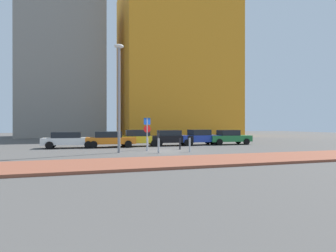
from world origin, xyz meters
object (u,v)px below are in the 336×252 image
object	(u,v)px
parking_sign_post	(147,130)
street_lamp	(119,90)
parked_car_white	(69,139)
traffic_bollard_edge	(190,145)
parked_car_orange	(110,139)
parked_car_yellow	(138,138)
traffic_bollard_near	(147,144)
traffic_bollard_mid	(180,144)
parked_car_blue	(199,137)
traffic_bollard_far	(159,146)
parked_car_black	(171,137)
parked_car_green	(229,137)
parking_meter	(158,139)

from	to	relation	value
parking_sign_post	street_lamp	xyz separation A→B (m)	(-2.49, -1.83, 2.94)
parked_car_white	traffic_bollard_edge	size ratio (longest dim) A/B	4.37
parked_car_orange	parked_car_yellow	bearing A→B (deg)	11.08
parked_car_yellow	traffic_bollard_edge	xyz separation A→B (m)	(2.61, -6.81, -0.28)
traffic_bollard_near	traffic_bollard_mid	size ratio (longest dim) A/B	1.12
parked_car_blue	traffic_bollard_near	distance (m)	8.00
street_lamp	traffic_bollard_near	bearing A→B (deg)	19.83
parked_car_white	parked_car_orange	bearing A→B (deg)	-3.64
parking_sign_post	traffic_bollard_near	xyz separation A→B (m)	(-0.20, -1.00, -1.13)
traffic_bollard_near	traffic_bollard_far	world-z (taller)	traffic_bollard_far
parked_car_black	traffic_bollard_edge	world-z (taller)	parked_car_black
parked_car_black	traffic_bollard_edge	xyz separation A→B (m)	(-0.58, -6.63, -0.26)
parked_car_white	parked_car_green	distance (m)	15.70
parked_car_black	parking_sign_post	world-z (taller)	parking_sign_post
parking_sign_post	parked_car_yellow	bearing A→B (deg)	89.80
parked_car_green	traffic_bollard_edge	xyz separation A→B (m)	(-6.86, -6.29, -0.24)
traffic_bollard_mid	parked_car_green	bearing A→B (deg)	30.32
parked_car_orange	traffic_bollard_near	bearing A→B (deg)	-60.68
street_lamp	traffic_bollard_mid	size ratio (longest dim) A/B	8.47
traffic_bollard_mid	traffic_bollard_edge	distance (m)	2.30
parked_car_blue	parked_car_green	size ratio (longest dim) A/B	0.97
parking_meter	parked_car_black	bearing A→B (deg)	58.76
street_lamp	traffic_bollard_mid	distance (m)	6.73
parked_car_orange	parked_car_black	xyz separation A→B (m)	(5.89, 0.35, 0.04)
parked_car_yellow	parked_car_blue	xyz separation A→B (m)	(6.23, -0.23, -0.02)
parked_car_black	street_lamp	size ratio (longest dim) A/B	0.53
parked_car_blue	traffic_bollard_mid	size ratio (longest dim) A/B	4.69
parking_meter	street_lamp	world-z (taller)	street_lamp
parking_meter	traffic_bollard_near	xyz separation A→B (m)	(-1.17, -1.10, -0.33)
parked_car_blue	parking_meter	world-z (taller)	parked_car_blue
parking_sign_post	parked_car_black	bearing A→B (deg)	49.74
parked_car_black	traffic_bollard_edge	distance (m)	6.66
street_lamp	traffic_bollard_near	distance (m)	4.75
parked_car_orange	traffic_bollard_far	xyz separation A→B (m)	(2.90, -6.33, -0.23)
parked_car_green	parking_sign_post	size ratio (longest dim) A/B	1.72
traffic_bollard_edge	parked_car_white	bearing A→B (deg)	143.65
parked_car_yellow	parking_sign_post	bearing A→B (deg)	-90.20
parked_car_orange	parked_car_yellow	size ratio (longest dim) A/B	1.07
traffic_bollard_edge	traffic_bollard_near	bearing A→B (deg)	146.75
parked_car_blue	street_lamp	size ratio (longest dim) A/B	0.55
traffic_bollard_near	street_lamp	bearing A→B (deg)	-160.17
parked_car_orange	traffic_bollard_near	world-z (taller)	parked_car_orange
parked_car_yellow	parked_car_green	size ratio (longest dim) A/B	0.92
parked_car_blue	street_lamp	xyz separation A→B (m)	(-8.74, -5.56, 3.80)
parked_car_orange	street_lamp	xyz separation A→B (m)	(0.20, -5.26, 3.83)
parked_car_yellow	parked_car_blue	distance (m)	6.23
parked_car_black	traffic_bollard_mid	size ratio (longest dim) A/B	4.48
parking_meter	traffic_bollard_edge	bearing A→B (deg)	-60.76
parking_meter	parked_car_blue	bearing A→B (deg)	34.55
parked_car_green	traffic_bollard_near	xyz separation A→B (m)	(-9.69, -4.44, -0.25)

